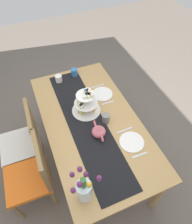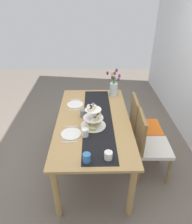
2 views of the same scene
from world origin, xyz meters
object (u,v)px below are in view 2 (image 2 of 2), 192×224
(tulip_vase, at_px, (114,87))
(dinner_plate_right, at_px, (71,134))
(chair_right, at_px, (148,143))
(teapot, at_px, (93,108))
(dinner_plate_left, at_px, (75,104))
(mug_white_text, at_px, (85,133))
(fork_right, at_px, (72,126))
(fork_left, at_px, (76,100))
(knife_right, at_px, (70,142))
(cream_jug, at_px, (108,156))
(dining_table, at_px, (93,125))
(knife_left, at_px, (74,110))
(tiered_cake_stand, at_px, (93,118))
(mug_grey, at_px, (83,113))
(mug_orange, at_px, (87,158))
(chair_left, at_px, (141,124))

(tulip_vase, relative_size, dinner_plate_right, 1.80)
(chair_right, distance_m, teapot, 0.84)
(tulip_vase, bearing_deg, dinner_plate_left, -63.32)
(mug_white_text, bearing_deg, fork_right, -139.06)
(tulip_vase, distance_m, fork_left, 0.60)
(tulip_vase, relative_size, dinner_plate_left, 1.80)
(knife_right, relative_size, mug_white_text, 1.79)
(cream_jug, bearing_deg, dining_table, -168.84)
(knife_left, bearing_deg, fork_right, 0.00)
(tiered_cake_stand, height_order, fork_right, tiered_cake_stand)
(mug_grey, bearing_deg, dinner_plate_left, -158.72)
(knife_right, bearing_deg, cream_jug, 57.11)
(cream_jug, bearing_deg, mug_orange, -80.90)
(chair_right, distance_m, fork_left, 1.21)
(dining_table, xyz_separation_m, fork_left, (-0.52, -0.25, 0.10))
(fork_right, bearing_deg, teapot, 143.98)
(dining_table, relative_size, dinner_plate_right, 7.50)
(teapot, xyz_separation_m, cream_jug, (0.89, 0.14, -0.02))
(dinner_plate_right, bearing_deg, chair_right, 96.57)
(teapot, height_order, knife_right, teapot)
(chair_right, bearing_deg, fork_right, -92.27)
(tiered_cake_stand, bearing_deg, mug_orange, -6.56)
(chair_left, bearing_deg, chair_right, 0.00)
(cream_jug, bearing_deg, mug_white_text, -147.15)
(chair_left, height_order, mug_grey, chair_left)
(chair_right, height_order, tiered_cake_stand, tiered_cake_stand)
(tulip_vase, relative_size, mug_orange, 4.37)
(tulip_vase, relative_size, mug_grey, 4.37)
(tulip_vase, xyz_separation_m, fork_left, (0.14, -0.57, -0.14))
(fork_left, relative_size, mug_grey, 1.58)
(mug_grey, xyz_separation_m, mug_white_text, (0.40, 0.04, -0.00))
(mug_grey, height_order, mug_white_text, mug_grey)
(chair_right, bearing_deg, mug_grey, -107.56)
(teapot, height_order, cream_jug, teapot)
(dining_table, bearing_deg, dinner_plate_right, -39.42)
(dinner_plate_left, height_order, knife_left, dinner_plate_left)
(teapot, xyz_separation_m, fork_right, (0.35, -0.25, -0.06))
(teapot, distance_m, fork_right, 0.43)
(dinner_plate_left, distance_m, dinner_plate_right, 0.68)
(mug_orange, bearing_deg, cream_jug, 99.10)
(knife_left, relative_size, knife_right, 1.00)
(teapot, bearing_deg, cream_jug, 8.88)
(tulip_vase, bearing_deg, chair_right, 23.15)
(knife_right, xyz_separation_m, mug_white_text, (-0.11, 0.16, 0.04))
(dining_table, height_order, mug_white_text, mug_white_text)
(chair_right, relative_size, fork_left, 6.07)
(tiered_cake_stand, bearing_deg, knife_left, -146.64)
(mug_orange, bearing_deg, chair_right, 125.67)
(cream_jug, bearing_deg, knife_left, -157.29)
(tulip_vase, distance_m, cream_jug, 1.38)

